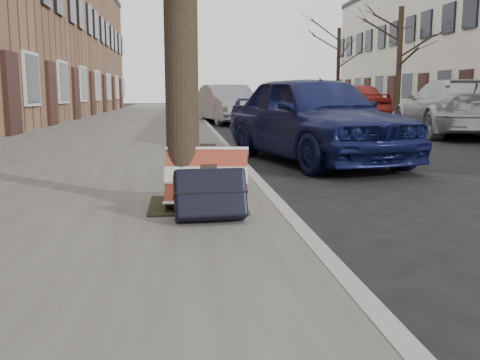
{
  "coord_description": "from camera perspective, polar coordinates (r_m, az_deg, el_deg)",
  "views": [
    {
      "loc": [
        -2.13,
        -3.51,
        1.11
      ],
      "look_at": [
        -1.66,
        0.8,
        0.41
      ],
      "focal_mm": 40.0,
      "sensor_mm": 36.0,
      "label": 1
    }
  ],
  "objects": [
    {
      "name": "car_near_front",
      "position": [
        8.87,
        7.84,
        6.63
      ],
      "size": [
        2.71,
        4.56,
        1.45
      ],
      "primitive_type": "imported",
      "rotation": [
        0.0,
        0.0,
        0.25
      ],
      "color": "#101543",
      "rests_on": "ground"
    },
    {
      "name": "dirt_patch",
      "position": [
        4.82,
        -4.59,
        -2.64
      ],
      "size": [
        0.85,
        0.85,
        0.02
      ],
      "primitive_type": "cube",
      "color": "black",
      "rests_on": "near_sidewalk"
    },
    {
      "name": "tree_far_c",
      "position": [
        32.81,
        10.43,
        11.52
      ],
      "size": [
        0.21,
        0.21,
        4.79
      ],
      "primitive_type": "cylinder",
      "color": "black",
      "rests_on": "far_sidewalk"
    },
    {
      "name": "ground",
      "position": [
        4.26,
        24.22,
        -6.79
      ],
      "size": [
        120.0,
        120.0,
        0.0
      ],
      "primitive_type": "plane",
      "color": "black",
      "rests_on": "ground"
    },
    {
      "name": "near_sidewalk",
      "position": [
        18.61,
        -11.19,
        5.8
      ],
      "size": [
        5.0,
        70.0,
        0.12
      ],
      "primitive_type": "cube",
      "color": "slate",
      "rests_on": "ground"
    },
    {
      "name": "car_near_back",
      "position": [
        23.24,
        -0.92,
        8.19
      ],
      "size": [
        2.61,
        5.15,
        1.39
      ],
      "primitive_type": "imported",
      "rotation": [
        0.0,
        0.0,
        -0.06
      ],
      "color": "#343439",
      "rests_on": "ground"
    },
    {
      "name": "car_far_front",
      "position": [
        15.3,
        21.57,
        7.15
      ],
      "size": [
        2.87,
        5.32,
        1.46
      ],
      "primitive_type": "imported",
      "rotation": [
        0.0,
        0.0,
        2.97
      ],
      "color": "#ABAFB4",
      "rests_on": "ground"
    },
    {
      "name": "far_sidewalk",
      "position": [
        21.04,
        21.98,
        5.68
      ],
      "size": [
        4.0,
        70.0,
        0.12
      ],
      "primitive_type": "cube",
      "color": "gray",
      "rests_on": "ground"
    },
    {
      "name": "car_far_back",
      "position": [
        22.23,
        11.53,
        8.17
      ],
      "size": [
        2.3,
        4.73,
        1.56
      ],
      "primitive_type": "imported",
      "rotation": [
        0.0,
        0.0,
        3.25
      ],
      "color": "maroon",
      "rests_on": "ground"
    },
    {
      "name": "suitcase_navy",
      "position": [
        4.17,
        -3.2,
        -1.5
      ],
      "size": [
        0.59,
        0.37,
        0.44
      ],
      "primitive_type": "cube",
      "rotation": [
        -0.42,
        0.0,
        0.08
      ],
      "color": "black",
      "rests_on": "near_sidewalk"
    },
    {
      "name": "tree_far_b",
      "position": [
        24.34,
        16.61,
        11.93
      ],
      "size": [
        0.23,
        0.23,
        4.61
      ],
      "primitive_type": "cylinder",
      "color": "black",
      "rests_on": "far_sidewalk"
    },
    {
      "name": "suitcase_red",
      "position": [
        4.61,
        -3.54,
        0.14
      ],
      "size": [
        0.74,
        0.47,
        0.54
      ],
      "primitive_type": "cube",
      "rotation": [
        -0.42,
        0.0,
        -0.13
      ],
      "color": "maroon",
      "rests_on": "near_sidewalk"
    },
    {
      "name": "car_near_mid",
      "position": [
        19.95,
        -1.34,
        8.08
      ],
      "size": [
        2.31,
        4.58,
        1.44
      ],
      "primitive_type": "imported",
      "rotation": [
        0.0,
        0.0,
        0.19
      ],
      "color": "#A1A3A9",
      "rests_on": "ground"
    }
  ]
}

